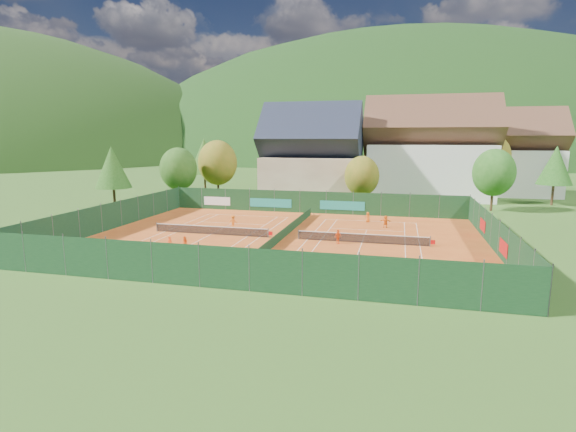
# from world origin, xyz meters

# --- Properties ---
(ground) EXTENTS (600.00, 600.00, 0.00)m
(ground) POSITION_xyz_m (0.00, 0.00, -0.02)
(ground) COLOR #2D561A
(ground) RESTS_ON ground
(clay_pad) EXTENTS (40.00, 32.00, 0.01)m
(clay_pad) POSITION_xyz_m (0.00, 0.00, 0.01)
(clay_pad) COLOR #BA4F1B
(clay_pad) RESTS_ON ground
(court_markings_left) EXTENTS (11.03, 23.83, 0.00)m
(court_markings_left) POSITION_xyz_m (-8.00, 0.00, 0.01)
(court_markings_left) COLOR white
(court_markings_left) RESTS_ON ground
(court_markings_right) EXTENTS (11.03, 23.83, 0.00)m
(court_markings_right) POSITION_xyz_m (8.00, 0.00, 0.01)
(court_markings_right) COLOR white
(court_markings_right) RESTS_ON ground
(tennis_net_left) EXTENTS (13.30, 0.10, 1.02)m
(tennis_net_left) POSITION_xyz_m (-7.85, 0.00, 0.51)
(tennis_net_left) COLOR #59595B
(tennis_net_left) RESTS_ON ground
(tennis_net_right) EXTENTS (13.30, 0.10, 1.02)m
(tennis_net_right) POSITION_xyz_m (8.15, 0.00, 0.51)
(tennis_net_right) COLOR #59595B
(tennis_net_right) RESTS_ON ground
(court_divider) EXTENTS (0.03, 28.80, 1.00)m
(court_divider) POSITION_xyz_m (0.00, 0.00, 0.50)
(court_divider) COLOR #13351D
(court_divider) RESTS_ON ground
(fence_north) EXTENTS (40.00, 0.10, 3.00)m
(fence_north) POSITION_xyz_m (-0.46, 15.99, 1.47)
(fence_north) COLOR #14371A
(fence_north) RESTS_ON ground
(fence_south) EXTENTS (40.00, 0.04, 3.00)m
(fence_south) POSITION_xyz_m (0.00, -16.00, 1.50)
(fence_south) COLOR #13351A
(fence_south) RESTS_ON ground
(fence_west) EXTENTS (0.04, 32.00, 3.00)m
(fence_west) POSITION_xyz_m (-20.00, 0.00, 1.50)
(fence_west) COLOR #143920
(fence_west) RESTS_ON ground
(fence_east) EXTENTS (0.09, 32.00, 3.00)m
(fence_east) POSITION_xyz_m (20.00, 0.05, 1.48)
(fence_east) COLOR #123219
(fence_east) RESTS_ON ground
(chalet) EXTENTS (16.20, 12.00, 16.00)m
(chalet) POSITION_xyz_m (-3.00, 30.00, 6.62)
(chalet) COLOR beige
(chalet) RESTS_ON ground
(hotel_block_a) EXTENTS (21.60, 11.00, 17.25)m
(hotel_block_a) POSITION_xyz_m (16.00, 36.00, 7.38)
(hotel_block_a) COLOR silver
(hotel_block_a) RESTS_ON ground
(hotel_block_b) EXTENTS (17.28, 10.00, 15.50)m
(hotel_block_b) POSITION_xyz_m (30.00, 44.00, 6.62)
(hotel_block_b) COLOR silver
(hotel_block_b) RESTS_ON ground
(tree_west_front) EXTENTS (5.72, 5.72, 8.69)m
(tree_west_front) POSITION_xyz_m (-22.00, 20.00, 5.39)
(tree_west_front) COLOR #4C311B
(tree_west_front) RESTS_ON ground
(tree_west_mid) EXTENTS (6.44, 6.44, 9.78)m
(tree_west_mid) POSITION_xyz_m (-18.00, 26.00, 6.07)
(tree_west_mid) COLOR #4A2E1A
(tree_west_mid) RESTS_ON ground
(tree_west_back) EXTENTS (5.60, 5.60, 10.00)m
(tree_west_back) POSITION_xyz_m (-24.00, 34.00, 6.74)
(tree_west_back) COLOR #482A1A
(tree_west_back) RESTS_ON ground
(tree_center) EXTENTS (5.01, 5.01, 7.60)m
(tree_center) POSITION_xyz_m (6.00, 22.00, 4.72)
(tree_center) COLOR #492C1A
(tree_center) RESTS_ON ground
(tree_east_front) EXTENTS (5.72, 5.72, 8.69)m
(tree_east_front) POSITION_xyz_m (24.00, 24.00, 5.39)
(tree_east_front) COLOR #4B311A
(tree_east_front) RESTS_ON ground
(tree_east_mid) EXTENTS (5.04, 5.04, 9.00)m
(tree_east_mid) POSITION_xyz_m (34.00, 32.00, 6.06)
(tree_east_mid) COLOR #4D301B
(tree_east_mid) RESTS_ON ground
(tree_west_side) EXTENTS (5.04, 5.04, 9.00)m
(tree_west_side) POSITION_xyz_m (-28.00, 12.00, 6.06)
(tree_west_side) COLOR #432618
(tree_west_side) RESTS_ON ground
(tree_east_back) EXTENTS (7.15, 7.15, 10.86)m
(tree_east_back) POSITION_xyz_m (26.00, 40.00, 6.74)
(tree_east_back) COLOR #472F19
(tree_east_back) RESTS_ON ground
(mountain_backdrop) EXTENTS (820.00, 530.00, 242.00)m
(mountain_backdrop) POSITION_xyz_m (28.54, 233.48, -39.64)
(mountain_backdrop) COLOR black
(mountain_backdrop) RESTS_ON ground
(ball_hopper) EXTENTS (0.34, 0.34, 0.80)m
(ball_hopper) POSITION_xyz_m (11.69, -12.38, 0.56)
(ball_hopper) COLOR slate
(ball_hopper) RESTS_ON ground
(loose_ball_0) EXTENTS (0.07, 0.07, 0.07)m
(loose_ball_0) POSITION_xyz_m (-7.73, -6.50, 0.03)
(loose_ball_0) COLOR #CCD833
(loose_ball_0) RESTS_ON ground
(loose_ball_1) EXTENTS (0.07, 0.07, 0.07)m
(loose_ball_1) POSITION_xyz_m (5.20, -9.37, 0.03)
(loose_ball_1) COLOR #CCD833
(loose_ball_1) RESTS_ON ground
(player_left_near) EXTENTS (0.50, 0.33, 1.37)m
(player_left_near) POSITION_xyz_m (-8.69, -7.59, 0.68)
(player_left_near) COLOR #E34714
(player_left_near) RESTS_ON ground
(player_left_mid) EXTENTS (0.60, 0.48, 1.19)m
(player_left_mid) POSITION_xyz_m (-7.77, -6.42, 0.60)
(player_left_mid) COLOR #FE5F16
(player_left_mid) RESTS_ON ground
(player_left_far) EXTENTS (1.06, 0.75, 1.49)m
(player_left_far) POSITION_xyz_m (-6.95, 3.86, 0.74)
(player_left_far) COLOR orange
(player_left_far) RESTS_ON ground
(player_right_near) EXTENTS (0.77, 0.88, 1.43)m
(player_right_near) POSITION_xyz_m (5.75, -0.94, 0.72)
(player_right_near) COLOR #FB5916
(player_right_near) RESTS_ON ground
(player_right_far_a) EXTENTS (0.72, 0.59, 1.28)m
(player_right_far_a) POSITION_xyz_m (7.76, 11.12, 0.64)
(player_right_far_a) COLOR orange
(player_right_far_a) RESTS_ON ground
(player_right_far_b) EXTENTS (1.36, 0.48, 1.44)m
(player_right_far_b) POSITION_xyz_m (9.97, 8.10, 0.72)
(player_right_far_b) COLOR orange
(player_right_far_b) RESTS_ON ground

